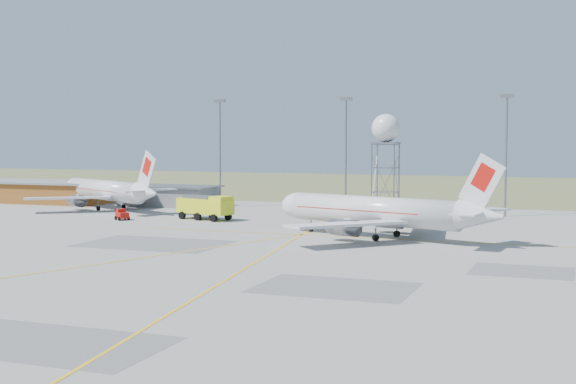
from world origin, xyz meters
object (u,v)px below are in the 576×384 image
at_px(fire_truck, 206,208).
at_px(radar_tower, 386,159).
at_px(airliner_far, 107,191).
at_px(baggage_tug, 122,216).
at_px(airliner_main, 378,212).

bearing_deg(fire_truck, radar_tower, 48.62).
distance_m(airliner_far, fire_truck, 27.28).
xyz_separation_m(fire_truck, baggage_tug, (-12.50, -5.26, -1.22)).
relative_size(airliner_main, baggage_tug, 11.81).
bearing_deg(airliner_far, fire_truck, -173.11).
distance_m(airliner_main, baggage_tug, 45.15).
height_order(airliner_main, baggage_tug, airliner_main).
relative_size(airliner_far, radar_tower, 1.76).
height_order(airliner_main, airliner_far, airliner_main).
distance_m(radar_tower, baggage_tug, 44.61).
bearing_deg(airliner_main, baggage_tug, 7.58).
bearing_deg(airliner_main, airliner_far, -4.47).
bearing_deg(airliner_far, radar_tower, -144.95).
bearing_deg(airliner_main, radar_tower, -60.42).
relative_size(airliner_main, fire_truck, 3.18).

